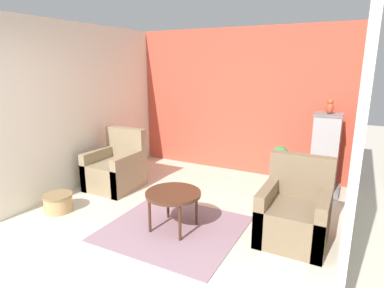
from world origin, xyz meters
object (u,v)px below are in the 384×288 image
at_px(armchair_left, 116,170).
at_px(parrot, 330,106).
at_px(birdcage, 325,156).
at_px(potted_plant, 279,162).
at_px(wicker_basket, 58,202).
at_px(coffee_table, 173,196).
at_px(armchair_right, 294,215).

relative_size(armchair_left, parrot, 3.93).
height_order(armchair_left, birdcage, birdcage).
height_order(armchair_left, potted_plant, armchair_left).
bearing_deg(parrot, potted_plant, -170.43).
distance_m(potted_plant, wicker_basket, 3.43).
relative_size(coffee_table, wicker_basket, 1.70).
bearing_deg(parrot, armchair_left, -155.91).
xyz_separation_m(armchair_left, birdcage, (3.04, 1.36, 0.29)).
bearing_deg(armchair_left, armchair_right, -6.00).
distance_m(armchair_right, wicker_basket, 3.14).
bearing_deg(armchair_right, parrot, 85.33).
distance_m(armchair_left, birdcage, 3.35).
bearing_deg(coffee_table, armchair_left, 153.80).
bearing_deg(potted_plant, wicker_basket, -137.22).
bearing_deg(parrot, coffee_table, -125.15).
bearing_deg(potted_plant, parrot, 9.57).
distance_m(birdcage, wicker_basket, 4.03).
xyz_separation_m(armchair_left, armchair_right, (2.91, -0.31, 0.00)).
height_order(armchair_left, parrot, parrot).
height_order(armchair_right, birdcage, birdcage).
relative_size(birdcage, parrot, 5.21).
bearing_deg(coffee_table, potted_plant, 67.61).
distance_m(birdcage, parrot, 0.78).
height_order(birdcage, potted_plant, birdcage).
xyz_separation_m(armchair_right, potted_plant, (-0.53, 1.55, 0.13)).
bearing_deg(birdcage, armchair_left, -155.94).
height_order(coffee_table, parrot, parrot).
height_order(armchair_left, wicker_basket, armchair_left).
xyz_separation_m(coffee_table, armchair_left, (-1.55, 0.76, -0.14)).
height_order(armchair_right, potted_plant, armchair_right).
height_order(coffee_table, birdcage, birdcage).
height_order(coffee_table, armchair_right, armchair_right).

